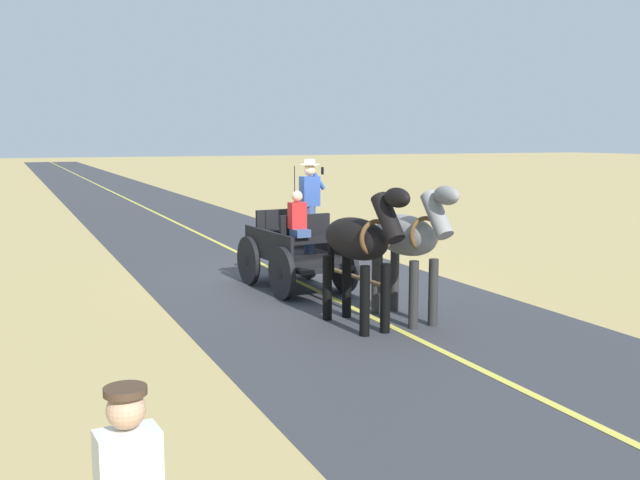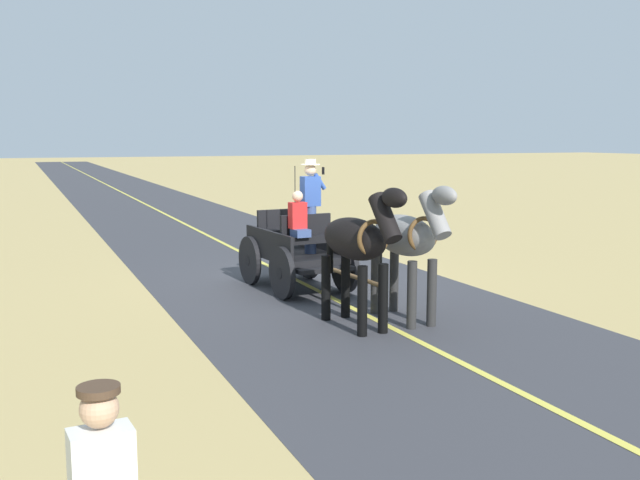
# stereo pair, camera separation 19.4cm
# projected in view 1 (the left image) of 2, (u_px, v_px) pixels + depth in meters

# --- Properties ---
(ground_plane) EXTENTS (200.00, 200.00, 0.00)m
(ground_plane) POSITION_uv_depth(u_px,v_px,m) (301.00, 283.00, 14.49)
(ground_plane) COLOR tan
(road_surface) EXTENTS (5.95, 160.00, 0.01)m
(road_surface) POSITION_uv_depth(u_px,v_px,m) (301.00, 283.00, 14.48)
(road_surface) COLOR #38383D
(road_surface) RESTS_ON ground
(road_centre_stripe) EXTENTS (0.12, 160.00, 0.00)m
(road_centre_stripe) POSITION_uv_depth(u_px,v_px,m) (301.00, 283.00, 14.48)
(road_centre_stripe) COLOR #DBCC4C
(road_centre_stripe) RESTS_ON road_surface
(horse_drawn_carriage) EXTENTS (1.60, 4.52, 2.50)m
(horse_drawn_carriage) POSITION_uv_depth(u_px,v_px,m) (297.00, 247.00, 13.83)
(horse_drawn_carriage) COLOR black
(horse_drawn_carriage) RESTS_ON ground
(horse_near_side) EXTENTS (0.65, 2.13, 2.21)m
(horse_near_side) POSITION_uv_depth(u_px,v_px,m) (408.00, 239.00, 11.33)
(horse_near_side) COLOR gray
(horse_near_side) RESTS_ON ground
(horse_off_side) EXTENTS (0.72, 2.14, 2.21)m
(horse_off_side) POSITION_uv_depth(u_px,v_px,m) (360.00, 243.00, 10.90)
(horse_off_side) COLOR black
(horse_off_side) RESTS_ON ground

